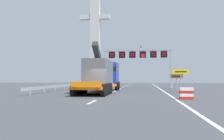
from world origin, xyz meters
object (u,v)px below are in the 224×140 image
object	(u,v)px
heavy_haul_truck_orange	(103,75)
tourist_info_sign_brown	(177,78)
bridge_pylon_distant	(95,29)
exit_sign_yellow	(181,75)
overhead_lane_gantry	(145,56)
crash_barrier_striped	(186,93)

from	to	relation	value
heavy_haul_truck_orange	tourist_info_sign_brown	distance (m)	9.23
tourist_info_sign_brown	bridge_pylon_distant	xyz separation A→B (m)	(-18.25, 39.05, 14.69)
exit_sign_yellow	bridge_pylon_distant	distance (m)	47.79
overhead_lane_gantry	bridge_pylon_distant	world-z (taller)	bridge_pylon_distant
exit_sign_yellow	tourist_info_sign_brown	bearing A→B (deg)	91.63
tourist_info_sign_brown	overhead_lane_gantry	bearing A→B (deg)	118.61
crash_barrier_striped	bridge_pylon_distant	bearing A→B (deg)	108.92
tourist_info_sign_brown	bridge_pylon_distant	distance (m)	45.54
overhead_lane_gantry	exit_sign_yellow	size ratio (longest dim) A/B	4.21
overhead_lane_gantry	crash_barrier_striped	world-z (taller)	overhead_lane_gantry
tourist_info_sign_brown	bridge_pylon_distant	world-z (taller)	bridge_pylon_distant
overhead_lane_gantry	heavy_haul_truck_orange	xyz separation A→B (m)	(-5.09, -9.45, -3.10)
heavy_haul_truck_orange	tourist_info_sign_brown	xyz separation A→B (m)	(8.87, 2.52, -0.39)
exit_sign_yellow	overhead_lane_gantry	bearing A→B (deg)	111.79
exit_sign_yellow	crash_barrier_striped	size ratio (longest dim) A/B	2.54
overhead_lane_gantry	crash_barrier_striped	xyz separation A→B (m)	(2.91, -18.56, -4.64)
heavy_haul_truck_orange	bridge_pylon_distant	bearing A→B (deg)	102.71
tourist_info_sign_brown	crash_barrier_striped	xyz separation A→B (m)	(-0.87, -11.63, -1.14)
exit_sign_yellow	crash_barrier_striped	world-z (taller)	exit_sign_yellow
heavy_haul_truck_orange	crash_barrier_striped	bearing A→B (deg)	-48.72
heavy_haul_truck_orange	exit_sign_yellow	bearing A→B (deg)	-1.28
overhead_lane_gantry	heavy_haul_truck_orange	distance (m)	11.17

